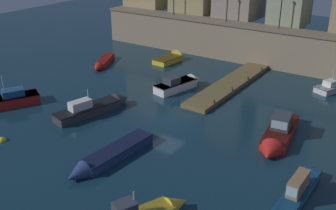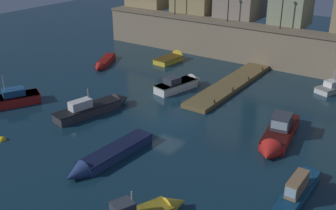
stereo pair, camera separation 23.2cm
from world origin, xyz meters
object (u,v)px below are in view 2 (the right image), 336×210
at_px(quay_lamp_2, 282,6).
at_px(moored_boat_6, 291,199).
at_px(moored_boat_11, 103,63).
at_px(moored_boat_3, 181,84).
at_px(moored_boat_1, 1,101).
at_px(moored_boat_8, 96,107).
at_px(moored_boat_4, 173,58).
at_px(quay_lamp_1, 229,3).
at_px(mooring_buoy_0, 2,140).
at_px(moored_boat_2, 105,157).
at_px(moored_boat_7, 277,136).

relative_size(quay_lamp_2, moored_boat_6, 0.52).
bearing_deg(moored_boat_11, moored_boat_3, 58.58).
distance_m(moored_boat_1, moored_boat_8, 8.58).
bearing_deg(moored_boat_6, moored_boat_8, -98.42).
relative_size(moored_boat_4, moored_boat_6, 0.64).
bearing_deg(moored_boat_1, moored_boat_6, 119.50).
distance_m(quay_lamp_1, mooring_buoy_0, 28.98).
bearing_deg(moored_boat_11, moored_boat_2, 17.17).
relative_size(quay_lamp_1, moored_boat_7, 0.44).
distance_m(quay_lamp_2, moored_boat_7, 18.89).
height_order(quay_lamp_1, moored_boat_11, quay_lamp_1).
bearing_deg(moored_boat_1, quay_lamp_2, 174.21).
distance_m(quay_lamp_1, moored_boat_4, 8.98).
xyz_separation_m(moored_boat_1, moored_boat_3, (10.64, 12.63, -0.02)).
distance_m(moored_boat_3, moored_boat_6, 19.03).
bearing_deg(moored_boat_2, quay_lamp_1, -167.38).
relative_size(moored_boat_1, moored_boat_8, 0.84).
bearing_deg(moored_boat_6, quay_lamp_2, -156.20).
bearing_deg(moored_boat_1, moored_boat_7, 136.25).
height_order(quay_lamp_2, moored_boat_8, quay_lamp_2).
bearing_deg(moored_boat_8, moored_boat_1, 129.75).
bearing_deg(moored_boat_2, moored_boat_6, 105.40).
bearing_deg(moored_boat_3, quay_lamp_2, -11.05).
distance_m(quay_lamp_2, moored_boat_6, 26.03).
bearing_deg(moored_boat_2, moored_boat_3, -164.26).
xyz_separation_m(moored_boat_8, moored_boat_11, (-8.26, 9.80, -0.19)).
distance_m(moored_boat_4, moored_boat_11, 8.15).
height_order(moored_boat_8, mooring_buoy_0, moored_boat_8).
xyz_separation_m(moored_boat_1, mooring_buoy_0, (5.41, -3.76, -0.52)).
bearing_deg(moored_boat_3, quay_lamp_1, 18.78).
relative_size(quay_lamp_2, moored_boat_7, 0.50).
height_order(quay_lamp_1, moored_boat_2, quay_lamp_1).
height_order(moored_boat_6, mooring_buoy_0, moored_boat_6).
height_order(quay_lamp_1, moored_boat_1, quay_lamp_1).
relative_size(quay_lamp_1, moored_boat_4, 0.72).
xyz_separation_m(quay_lamp_1, moored_boat_8, (-1.93, -20.25, -6.11)).
relative_size(moored_boat_3, mooring_buoy_0, 9.89).
xyz_separation_m(moored_boat_6, moored_boat_11, (-26.21, 12.85, -0.15)).
bearing_deg(quay_lamp_2, moored_boat_2, -94.73).
height_order(moored_boat_7, mooring_buoy_0, moored_boat_7).
bearing_deg(moored_boat_11, quay_lamp_1, 109.77).
height_order(moored_boat_4, moored_boat_7, moored_boat_7).
xyz_separation_m(quay_lamp_1, moored_boat_1, (-9.57, -24.16, -6.06)).
xyz_separation_m(quay_lamp_2, moored_boat_2, (-2.14, -25.81, -6.48)).
bearing_deg(quay_lamp_1, moored_boat_1, -111.62).
xyz_separation_m(moored_boat_2, moored_boat_3, (-3.13, 14.29, 0.16)).
distance_m(quay_lamp_1, moored_boat_11, 15.89).
distance_m(moored_boat_3, moored_boat_4, 9.00).
height_order(moored_boat_3, moored_boat_4, moored_boat_3).
relative_size(moored_boat_3, moored_boat_7, 0.80).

